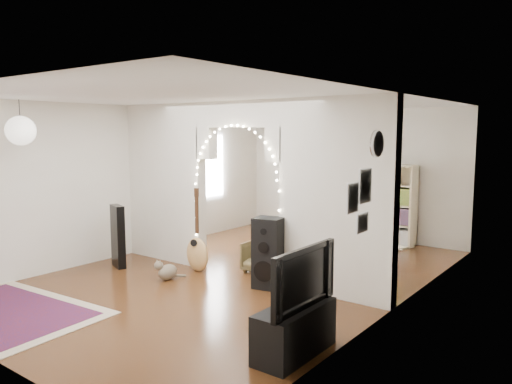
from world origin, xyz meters
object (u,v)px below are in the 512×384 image
Objects in this scene: acoustic_guitar at (197,241)px; dining_chair_right at (262,257)px; dining_table at (325,227)px; bookcase at (376,203)px; floor_speaker at (268,253)px; media_console at (295,331)px; dining_chair_left at (318,227)px.

acoustic_guitar reaches higher than dining_chair_right.
acoustic_guitar is at bearing -140.24° from dining_table.
dining_table is at bearing -73.75° from bookcase.
floor_speaker is 1.43m from dining_table.
acoustic_guitar is at bearing 151.01° from media_console.
dining_chair_right is (0.86, 0.60, -0.25)m from acoustic_guitar.
media_console is at bearing -68.00° from dining_chair_left.
media_console is 2.99m from dining_chair_right.
acoustic_guitar is 2.10× the size of dining_chair_right.
media_console is 3.34m from dining_table.
media_console is 5.47m from dining_chair_left.
dining_table is (-1.36, 3.02, 0.43)m from media_console.
bookcase is at bearing 105.59° from media_console.
dining_chair_right is at bearing 22.28° from acoustic_guitar.
floor_speaker is at bearing 132.75° from media_console.
dining_table reaches higher than media_console.
floor_speaker reaches higher than dining_chair_right.
dining_chair_left is 2.70m from dining_chair_right.
bookcase reaches higher than dining_table.
acoustic_guitar is 1.41m from floor_speaker.
floor_speaker is 3.76m from bookcase.
dining_table is at bearing 73.52° from floor_speaker.
dining_chair_left is at bearing 117.68° from media_console.
dining_chair_left is 1.09× the size of dining_chair_right.
dining_table is at bearing 45.77° from dining_chair_right.
dining_chair_left is (0.35, 3.25, -0.23)m from acoustic_guitar.
media_console is 5.59m from bookcase.
acoustic_guitar is 1.92× the size of dining_chair_left.
bookcase is (-0.00, 3.75, 0.29)m from floor_speaker.
acoustic_guitar reaches higher than media_console.
media_console is at bearing -68.94° from dining_table.
media_console is 0.62× the size of bookcase.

